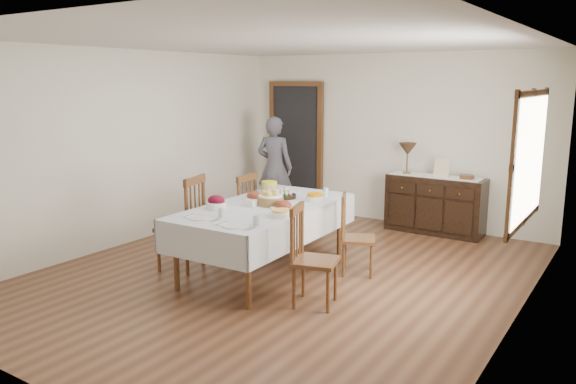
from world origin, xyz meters
The scene contains 26 objects.
ground centered at (0.00, 0.00, 0.00)m, with size 6.00×6.00×0.00m, color brown.
room_shell centered at (-0.15, 0.42, 1.64)m, with size 5.02×6.02×2.65m.
dining_table centered at (-0.22, -0.05, 0.70)m, with size 1.24×2.35×0.80m.
chair_left_near centered at (-1.07, -0.47, 0.56)m, with size 0.56×0.56×1.12m.
chair_left_far centered at (-0.97, 0.42, 0.52)m, with size 0.44×0.44×1.03m.
chair_right_near centered at (0.70, -0.58, 0.51)m, with size 0.52×0.52×1.00m.
chair_right_far centered at (0.65, 0.48, 0.47)m, with size 0.51×0.51×0.92m.
sideboard centered at (0.85, 2.72, 0.42)m, with size 1.39×0.51×0.83m.
person centered at (-1.67, 2.26, 0.87)m, with size 0.54×0.35×1.74m, color #555360.
bread_basket centered at (-0.17, 0.00, 0.87)m, with size 0.30×0.30×0.18m.
egg_basket centered at (-0.26, 0.41, 0.83)m, with size 0.28×0.28×0.10m.
ham_platter_a centered at (-0.53, 0.17, 0.82)m, with size 0.31×0.31×0.11m.
ham_platter_b centered at (0.05, -0.07, 0.83)m, with size 0.30×0.30×0.11m.
beet_bowl centered at (-0.57, -0.48, 0.86)m, with size 0.23×0.23×0.15m.
carrot_bowl centered at (0.14, 0.47, 0.84)m, with size 0.21×0.21×0.09m.
pineapple_bowl centered at (-0.64, 0.65, 0.86)m, with size 0.22×0.22×0.13m.
casserole_dish centered at (0.24, -0.38, 0.83)m, with size 0.27×0.27×0.07m.
butter_dish centered at (-0.33, -0.18, 0.83)m, with size 0.14×0.09×0.07m.
setting_left centered at (-0.37, -0.86, 0.82)m, with size 0.42×0.31×0.10m.
setting_right centered at (0.13, -0.92, 0.82)m, with size 0.42×0.31×0.10m.
glass_far_a centered at (-0.41, 0.67, 0.84)m, with size 0.07×0.07×0.09m.
glass_far_b centered at (0.11, 0.78, 0.85)m, with size 0.06×0.06×0.10m.
runner centered at (0.83, 2.71, 0.84)m, with size 1.30×0.35×0.01m.
table_lamp centered at (0.40, 2.69, 1.19)m, with size 0.26×0.26×0.46m.
picture_frame centered at (0.93, 2.67, 0.97)m, with size 0.22×0.08×0.28m.
deco_bowl centered at (1.27, 2.73, 0.86)m, with size 0.20×0.20×0.06m.
Camera 1 is at (3.41, -5.11, 2.20)m, focal length 35.00 mm.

